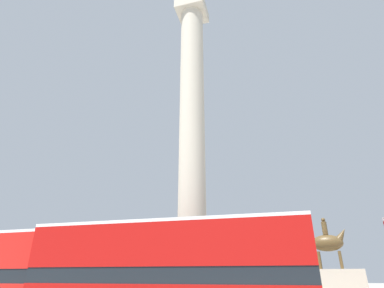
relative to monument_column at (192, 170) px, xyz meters
The scene contains 4 objects.
monument_column is the anchor object (origin of this frame).
bus_b 8.82m from the monument_column, 82.75° to the right, with size 10.60×2.86×4.41m.
equestrian_statue 12.23m from the monument_column, 36.02° to the left, with size 4.18×3.26×6.25m.
street_lamp 6.78m from the monument_column, 156.45° to the right, with size 0.45×0.45×5.46m.
Camera 1 is at (5.09, -17.69, 2.51)m, focal length 28.00 mm.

